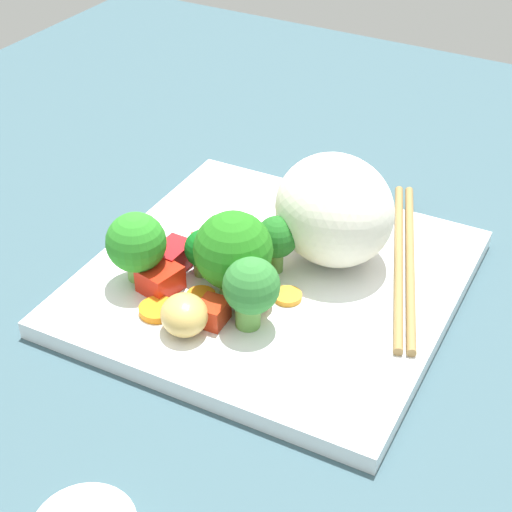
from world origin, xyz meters
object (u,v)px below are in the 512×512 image
at_px(rice_mound, 334,210).
at_px(broccoli_floret_2, 136,244).
at_px(chopstick_pair, 404,260).
at_px(square_plate, 273,281).
at_px(carrot_slice_5, 252,270).

xyz_separation_m(rice_mound, broccoli_floret_2, (-0.12, -0.10, -0.01)).
bearing_deg(chopstick_pair, broccoli_floret_2, 104.40).
height_order(square_plate, rice_mound, rice_mound).
height_order(square_plate, broccoli_floret_2, broccoli_floret_2).
relative_size(broccoli_floret_2, carrot_slice_5, 2.78).
relative_size(square_plate, chopstick_pair, 1.31).
height_order(broccoli_floret_2, carrot_slice_5, broccoli_floret_2).
distance_m(square_plate, carrot_slice_5, 0.02).
bearing_deg(broccoli_floret_2, chopstick_pair, 35.44).
distance_m(broccoli_floret_2, carrot_slice_5, 0.09).
bearing_deg(broccoli_floret_2, carrot_slice_5, 34.77).
bearing_deg(rice_mound, chopstick_pair, 18.26).
xyz_separation_m(broccoli_floret_2, chopstick_pair, (0.17, 0.12, -0.03)).
bearing_deg(carrot_slice_5, broccoli_floret_2, -145.23).
distance_m(square_plate, broccoli_floret_2, 0.11).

